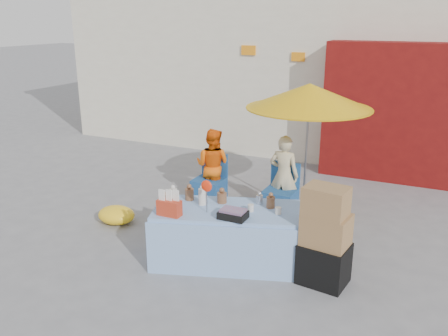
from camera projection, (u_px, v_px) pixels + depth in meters
The scene contains 10 objects.
ground at pixel (203, 249), 6.47m from camera, with size 80.00×80.00×0.00m, color slate.
backdrop at pixel (359, 14), 11.81m from camera, with size 14.00×8.00×7.80m.
market_table at pixel (227, 234), 6.07m from camera, with size 2.08×1.43×1.15m.
chair_left at pixel (209, 190), 7.97m from camera, with size 0.49×0.48×0.85m.
chair_right at pixel (280, 201), 7.47m from camera, with size 0.49×0.48×0.85m.
vendor_orange at pixel (213, 166), 7.97m from camera, with size 0.62×0.48×1.28m, color #FF660D.
vendor_beige at pixel (284, 175), 7.46m from camera, with size 0.47×0.31×1.30m, color beige.
umbrella at pixel (309, 97), 7.09m from camera, with size 1.90×1.90×2.09m.
box_stack at pixel (325, 240), 5.51m from camera, with size 0.60×0.52×1.21m.
tarp_bundle at pixel (116, 215), 7.27m from camera, with size 0.59×0.47×0.27m, color yellow.
Camera 1 is at (2.72, -5.16, 3.04)m, focal length 38.00 mm.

